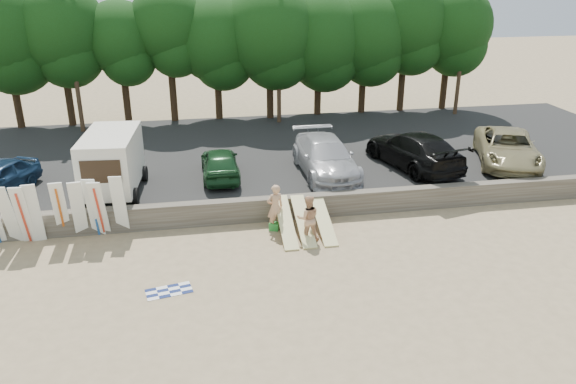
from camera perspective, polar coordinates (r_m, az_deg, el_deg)
name	(u,v)px	position (r m, az deg, el deg)	size (l,w,h in m)	color
ground	(296,251)	(21.30, 0.77, -6.04)	(120.00, 120.00, 0.00)	tan
seawall	(282,208)	(23.74, -0.59, -1.60)	(44.00, 0.50, 1.00)	#6B6356
parking_lot	(259,156)	(30.73, -2.92, 3.71)	(44.00, 14.50, 0.70)	#282828
treeline	(244,32)	(36.37, -4.45, 15.92)	(33.53, 6.58, 8.90)	#382616
utility_poles	(279,46)	(35.19, -0.95, 14.59)	(25.80, 0.26, 9.00)	#473321
box_trailer	(112,160)	(25.44, -17.47, 3.11)	(2.68, 4.38, 2.68)	silver
car_1	(220,163)	(26.50, -6.91, 2.96)	(1.70, 4.24, 1.44)	#17401F
car_2	(326,157)	(26.74, 3.84, 3.56)	(2.40, 5.90, 1.71)	#ABAAAF
car_3	(414,150)	(28.36, 12.64, 4.22)	(2.48, 6.09, 1.77)	black
car_4	(508,148)	(30.24, 21.41, 4.20)	(2.74, 5.94, 1.65)	#94895E
surfboard_upright_1	(8,215)	(23.73, -26.55, -2.08)	(0.50, 0.06, 2.60)	white
surfboard_upright_2	(23,215)	(23.48, -25.33, -2.12)	(0.50, 0.06, 2.60)	white
surfboard_upright_3	(34,213)	(23.41, -24.41, -1.99)	(0.50, 0.06, 2.60)	white
surfboard_upright_4	(60,210)	(23.38, -22.12, -1.70)	(0.50, 0.06, 2.60)	white
surfboard_upright_5	(78,210)	(23.15, -20.52, -1.68)	(0.50, 0.06, 2.60)	white
surfboard_upright_6	(94,208)	(23.08, -19.13, -1.51)	(0.50, 0.06, 2.60)	white
surfboard_upright_7	(99,209)	(22.97, -18.64, -1.64)	(0.50, 0.06, 2.60)	white
surfboard_upright_8	(119,205)	(22.99, -16.75, -1.28)	(0.50, 0.06, 2.60)	white
surfboard_low_0	(286,222)	(22.28, -0.23, -3.05)	(0.56, 3.00, 0.07)	beige
surfboard_low_1	(303,221)	(22.44, 1.55, -2.95)	(0.56, 3.00, 0.07)	beige
surfboard_low_2	(323,220)	(22.67, 3.61, -2.87)	(0.56, 3.00, 0.07)	beige
beachgoer_a	(275,207)	(22.57, -1.32, -1.58)	(0.71, 0.47, 1.96)	tan
beachgoer_b	(308,218)	(21.77, 2.05, -2.67)	(0.90, 0.70, 1.86)	tan
cooler	(274,226)	(22.88, -1.43, -3.50)	(0.38, 0.30, 0.32)	#268B32
gear_bag	(305,225)	(23.07, 1.72, -3.41)	(0.30, 0.25, 0.22)	#C77917
beach_towel	(169,291)	(19.30, -12.00, -9.80)	(1.50, 1.50, 0.00)	white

